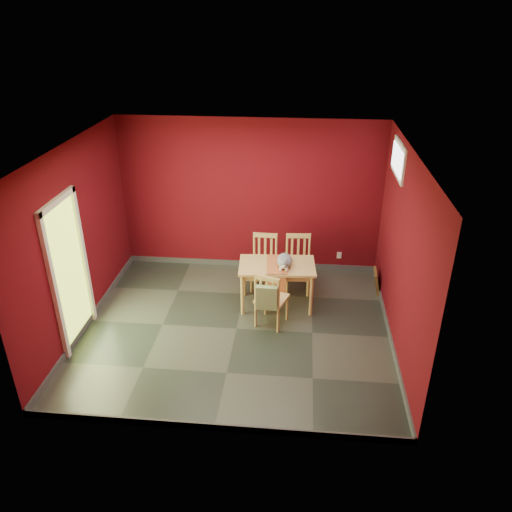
# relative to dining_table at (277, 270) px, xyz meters

# --- Properties ---
(ground) EXTENTS (4.50, 4.50, 0.00)m
(ground) POSITION_rel_dining_table_xyz_m (-0.55, -0.72, -0.64)
(ground) COLOR #2D342D
(ground) RESTS_ON ground
(room_shell) EXTENTS (4.50, 4.50, 4.50)m
(room_shell) POSITION_rel_dining_table_xyz_m (-0.55, -0.72, -0.59)
(room_shell) COLOR #530810
(room_shell) RESTS_ON ground
(doorway) EXTENTS (0.06, 1.01, 2.13)m
(doorway) POSITION_rel_dining_table_xyz_m (-2.78, -1.12, 0.49)
(doorway) COLOR #B7D838
(doorway) RESTS_ON ground
(window) EXTENTS (0.05, 0.90, 0.50)m
(window) POSITION_rel_dining_table_xyz_m (1.67, 0.28, 1.71)
(window) COLOR white
(window) RESTS_ON room_shell
(outlet_plate) EXTENTS (0.08, 0.02, 0.12)m
(outlet_plate) POSITION_rel_dining_table_xyz_m (1.05, 1.27, -0.34)
(outlet_plate) COLOR silver
(outlet_plate) RESTS_ON room_shell
(dining_table) EXTENTS (1.21, 0.76, 0.73)m
(dining_table) POSITION_rel_dining_table_xyz_m (0.00, 0.00, 0.00)
(dining_table) COLOR tan
(dining_table) RESTS_ON ground
(table_runner) EXTENTS (0.36, 0.68, 0.33)m
(table_runner) POSITION_rel_dining_table_xyz_m (0.00, -0.11, 0.04)
(table_runner) COLOR #BD5E30
(table_runner) RESTS_ON dining_table
(chair_far_left) EXTENTS (0.44, 0.44, 0.93)m
(chair_far_left) POSITION_rel_dining_table_xyz_m (-0.24, 0.58, -0.16)
(chair_far_left) COLOR tan
(chair_far_left) RESTS_ON ground
(chair_far_right) EXTENTS (0.47, 0.47, 0.94)m
(chair_far_right) POSITION_rel_dining_table_xyz_m (0.32, 0.59, -0.16)
(chair_far_right) COLOR tan
(chair_far_right) RESTS_ON ground
(chair_near) EXTENTS (0.53, 0.53, 0.90)m
(chair_near) POSITION_rel_dining_table_xyz_m (-0.06, -0.56, -0.18)
(chair_near) COLOR tan
(chair_near) RESTS_ON ground
(tote_bag) EXTENTS (0.31, 0.18, 0.43)m
(tote_bag) POSITION_rel_dining_table_xyz_m (-0.10, -0.76, -0.04)
(tote_bag) COLOR #839D64
(tote_bag) RESTS_ON chair_near
(cat) EXTENTS (0.30, 0.50, 0.24)m
(cat) POSITION_rel_dining_table_xyz_m (0.11, -0.01, 0.21)
(cat) COLOR slate
(cat) RESTS_ON table_runner
(picture_frame) EXTENTS (0.15, 0.38, 0.37)m
(picture_frame) POSITION_rel_dining_table_xyz_m (1.64, 0.60, -0.45)
(picture_frame) COLOR brown
(picture_frame) RESTS_ON ground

